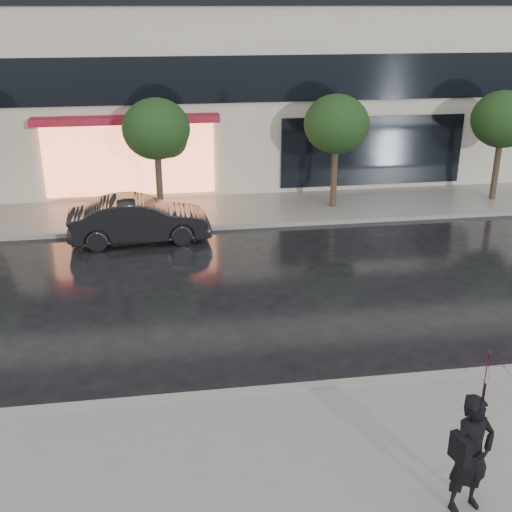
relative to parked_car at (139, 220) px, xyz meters
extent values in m
plane|color=black|center=(3.65, -7.74, -0.69)|extent=(120.00, 120.00, 0.00)
cube|color=slate|center=(3.65, -10.99, -0.63)|extent=(60.00, 4.50, 0.12)
cube|color=slate|center=(3.65, 2.51, -0.63)|extent=(60.00, 3.50, 0.12)
cube|color=gray|center=(3.65, -8.74, -0.62)|extent=(60.00, 0.25, 0.14)
cube|color=gray|center=(3.65, 0.76, -0.62)|extent=(60.00, 0.25, 0.14)
cube|color=black|center=(3.65, 4.20, 3.61)|extent=(28.00, 0.12, 1.60)
cube|color=#FF8C59|center=(-0.35, 4.18, 0.91)|extent=(6.00, 0.10, 2.60)
cube|color=maroon|center=(-0.35, 3.85, 2.36)|extent=(6.40, 0.70, 0.25)
cube|color=black|center=(8.65, 4.20, 0.91)|extent=(7.00, 0.10, 2.60)
cylinder|color=#33261C|center=(0.65, 2.26, 0.41)|extent=(0.22, 0.22, 2.20)
ellipsoid|color=#1A3213|center=(0.65, 2.26, 2.31)|extent=(2.20, 2.20, 1.98)
sphere|color=#1A3213|center=(1.05, 2.46, 1.91)|extent=(1.20, 1.20, 1.20)
cylinder|color=#33261C|center=(6.65, 2.26, 0.41)|extent=(0.22, 0.22, 2.20)
ellipsoid|color=#1A3213|center=(6.65, 2.26, 2.31)|extent=(2.20, 2.20, 1.98)
sphere|color=#1A3213|center=(7.05, 2.46, 1.91)|extent=(1.20, 1.20, 1.20)
cylinder|color=#33261C|center=(12.65, 2.26, 0.41)|extent=(0.22, 0.22, 2.20)
ellipsoid|color=#1A3213|center=(12.65, 2.26, 2.31)|extent=(2.20, 2.20, 1.98)
sphere|color=#1A3213|center=(13.05, 2.46, 1.91)|extent=(1.20, 1.20, 1.20)
imported|color=black|center=(0.00, 0.00, 0.00)|extent=(4.29, 1.71, 1.39)
imported|color=black|center=(4.71, -12.08, 0.34)|extent=(0.75, 0.58, 1.82)
imported|color=#3B0A20|center=(4.77, -12.07, 1.52)|extent=(1.20, 1.22, 0.91)
cylinder|color=black|center=(4.77, -12.07, 1.00)|extent=(0.02, 0.02, 0.91)
cube|color=black|center=(4.46, -12.20, 0.56)|extent=(0.20, 0.36, 0.39)
camera|label=1|loc=(0.69, -18.72, 6.12)|focal=45.00mm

